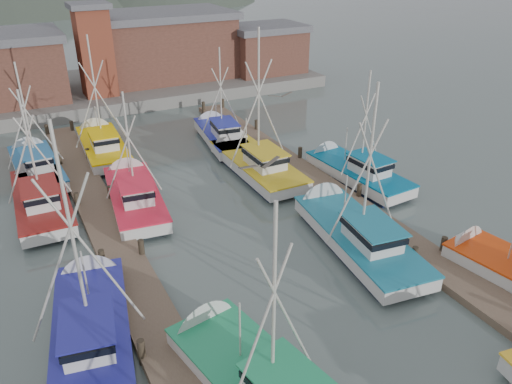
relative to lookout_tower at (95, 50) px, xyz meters
name	(u,v)px	position (x,y,z in m)	size (l,w,h in m)	color
ground	(291,279)	(2.00, -33.00, -5.55)	(260.00, 260.00, 0.00)	#4F5F5B
dock_left	(128,271)	(-5.00, -28.96, -5.34)	(2.30, 46.00, 1.50)	brown
dock_right	(355,208)	(9.00, -28.96, -5.34)	(2.30, 46.00, 1.50)	brown
quay	(113,88)	(2.00, 4.00, -4.95)	(44.00, 16.00, 1.20)	slate
shed_center	(163,44)	(8.00, 4.00, -0.86)	(14.84, 9.54, 6.90)	brown
shed_right	(265,48)	(19.00, 1.00, -1.71)	(8.48, 6.36, 5.20)	brown
lookout_tower	(95,50)	(0.00, 0.00, 0.00)	(3.60, 3.60, 8.50)	brown
boat_4	(258,382)	(-2.69, -38.44, -4.87)	(4.76, 10.16, 9.28)	black
boat_5	(353,233)	(6.62, -31.80, -4.87)	(4.42, 10.50, 10.10)	black
boat_6	(92,324)	(-7.42, -32.59, -4.86)	(4.54, 9.85, 10.63)	black
boat_8	(134,194)	(-2.71, -21.76, -4.87)	(3.87, 9.43, 8.19)	black
boat_9	(253,162)	(6.23, -20.75, -4.86)	(4.42, 10.18, 11.02)	black
boat_10	(41,198)	(-7.91, -19.59, -4.87)	(3.59, 9.63, 8.50)	black
boat_11	(353,171)	(11.64, -25.25, -4.87)	(3.47, 8.92, 8.47)	black
boat_12	(102,145)	(-2.64, -12.37, -4.87)	(3.94, 9.30, 9.86)	black
boat_13	(220,135)	(6.38, -14.49, -4.87)	(3.74, 8.85, 8.47)	black
boat_14	(36,166)	(-7.63, -14.20, -4.87)	(3.62, 8.99, 8.78)	black
gull_near	(260,165)	(-2.10, -37.36, 3.11)	(1.54, 0.66, 0.24)	gray
gull_far	(281,96)	(4.97, -26.52, 1.63)	(1.55, 0.63, 0.24)	gray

